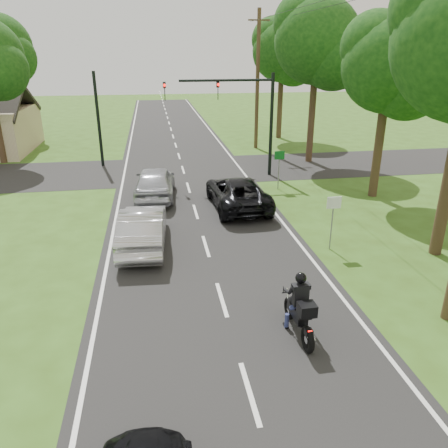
{
  "coord_description": "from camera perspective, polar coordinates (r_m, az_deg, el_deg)",
  "views": [
    {
      "loc": [
        -1.8,
        -11.49,
        7.13
      ],
      "look_at": [
        0.56,
        3.0,
        1.3
      ],
      "focal_mm": 35.0,
      "sensor_mm": 36.0,
      "label": 1
    }
  ],
  "objects": [
    {
      "name": "traffic_signal",
      "position": [
        26.18,
        2.21,
        15.07
      ],
      "size": [
        6.38,
        0.44,
        6.0
      ],
      "color": "black",
      "rests_on": "ground"
    },
    {
      "name": "ground",
      "position": [
        13.64,
        -0.3,
        -9.85
      ],
      "size": [
        140.0,
        140.0,
        0.0
      ],
      "primitive_type": "plane",
      "color": "#324E16",
      "rests_on": "ground"
    },
    {
      "name": "sign_green",
      "position": [
        24.1,
        7.23,
        8.21
      ],
      "size": [
        0.55,
        0.07,
        2.12
      ],
      "color": "slate",
      "rests_on": "ground"
    },
    {
      "name": "tree_row_d",
      "position": [
        30.29,
        12.77,
        21.73
      ],
      "size": [
        5.76,
        5.58,
        10.45
      ],
      "color": "#332316",
      "rests_on": "ground"
    },
    {
      "name": "tree_row_c",
      "position": [
        23.37,
        21.49,
        18.05
      ],
      "size": [
        4.8,
        4.65,
        8.76
      ],
      "color": "#332316",
      "rests_on": "ground"
    },
    {
      "name": "utility_pole_far",
      "position": [
        34.5,
        4.4,
        18.19
      ],
      "size": [
        1.6,
        0.28,
        10.0
      ],
      "color": "#4E3923",
      "rests_on": "ground"
    },
    {
      "name": "tree_left_far",
      "position": [
        42.93,
        -27.0,
        19.48
      ],
      "size": [
        5.76,
        5.58,
        10.14
      ],
      "color": "#332316",
      "rests_on": "ground"
    },
    {
      "name": "cross_road",
      "position": [
        28.46,
        -5.37,
        7.06
      ],
      "size": [
        60.0,
        7.0,
        0.01
      ],
      "primitive_type": "cube",
      "color": "black",
      "rests_on": "ground"
    },
    {
      "name": "tree_row_e",
      "position": [
        38.94,
        8.13,
        21.01
      ],
      "size": [
        5.28,
        5.12,
        9.61
      ],
      "color": "#332316",
      "rests_on": "ground"
    },
    {
      "name": "silver_suv",
      "position": [
        22.87,
        -9.01,
        5.41
      ],
      "size": [
        2.34,
        4.99,
        1.65
      ],
      "primitive_type": "imported",
      "rotation": [
        0.0,
        0.0,
        3.06
      ],
      "color": "#AEAFB6",
      "rests_on": "road"
    },
    {
      "name": "signal_pole_far",
      "position": [
        29.98,
        -16.09,
        12.91
      ],
      "size": [
        0.2,
        0.2,
        6.0
      ],
      "primitive_type": "cylinder",
      "color": "black",
      "rests_on": "ground"
    },
    {
      "name": "motorcycle_rider",
      "position": [
        11.91,
        9.87,
        -11.19
      ],
      "size": [
        0.61,
        2.16,
        1.86
      ],
      "rotation": [
        0.0,
        0.0,
        0.02
      ],
      "color": "black",
      "rests_on": "ground"
    },
    {
      "name": "sign_white",
      "position": [
        16.8,
        14.09,
        1.76
      ],
      "size": [
        0.55,
        0.07,
        2.12
      ],
      "color": "slate",
      "rests_on": "ground"
    },
    {
      "name": "road",
      "position": [
        22.72,
        -4.24,
        3.31
      ],
      "size": [
        8.0,
        100.0,
        0.01
      ],
      "primitive_type": "cube",
      "color": "black",
      "rests_on": "ground"
    },
    {
      "name": "dark_suv",
      "position": [
        21.22,
        1.75,
        4.15
      ],
      "size": [
        2.66,
        5.42,
        1.48
      ],
      "primitive_type": "imported",
      "rotation": [
        0.0,
        0.0,
        3.18
      ],
      "color": "black",
      "rests_on": "road"
    },
    {
      "name": "silver_sedan",
      "position": [
        17.11,
        -10.55,
        -0.47
      ],
      "size": [
        1.93,
        4.84,
        1.57
      ],
      "primitive_type": "imported",
      "rotation": [
        0.0,
        0.0,
        3.08
      ],
      "color": "#B7B7BC",
      "rests_on": "road"
    }
  ]
}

